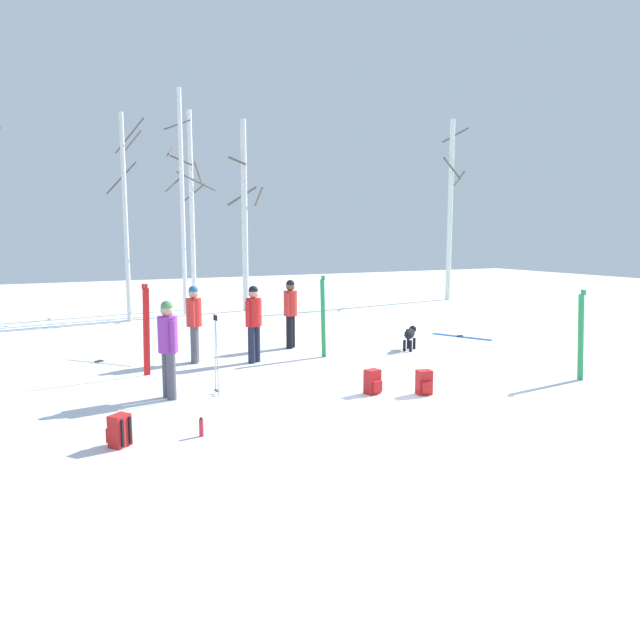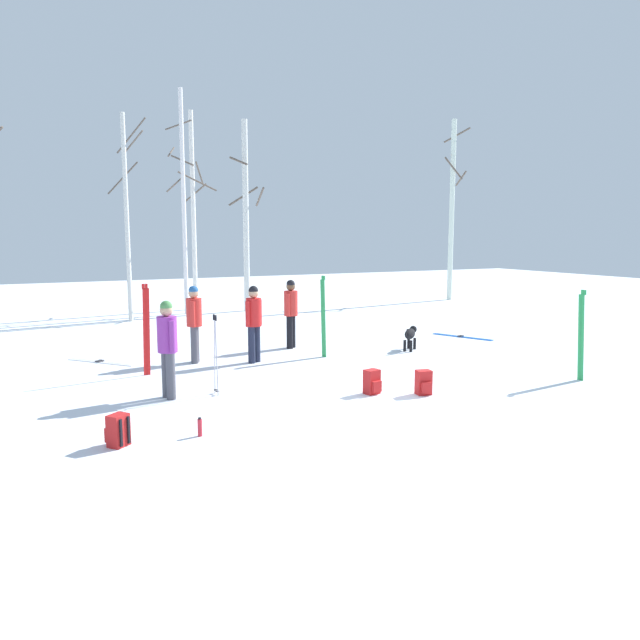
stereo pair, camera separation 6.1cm
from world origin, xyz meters
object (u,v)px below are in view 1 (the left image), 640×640
birch_tree_4 (245,215)px  ski_pair_planted_2 (323,317)px  ski_pair_planted_1 (581,335)px  birch_tree_3 (192,209)px  person_2 (290,309)px  person_1 (194,319)px  ski_pair_lying_1 (101,362)px  water_bottle_0 (201,427)px  birch_tree_5 (450,209)px  birch_tree_1 (126,214)px  birch_tree_2 (182,201)px  person_3 (254,319)px  ski_pair_planted_0 (146,330)px  ski_pair_lying_0 (461,337)px  backpack_1 (373,382)px  dog (410,334)px  backpack_2 (119,431)px  person_0 (168,343)px  backpack_0 (424,383)px  ski_poles_0 (216,352)px

birch_tree_4 → ski_pair_planted_2: bearing=-98.7°
ski_pair_planted_1 → birch_tree_3: size_ratio=0.24×
person_2 → ski_pair_planted_2: size_ratio=0.90×
person_1 → ski_pair_lying_1: (-1.88, 0.94, -0.97)m
water_bottle_0 → birch_tree_5: bearing=41.5°
birch_tree_1 → birch_tree_4: 4.46m
person_1 → birch_tree_2: 9.20m
water_bottle_0 → person_1: bearing=75.6°
person_3 → birch_tree_3: 10.62m
person_2 → person_3: same height
ski_pair_planted_0 → ski_pair_planted_1: (7.50, -4.21, -0.04)m
ski_pair_planted_1 → ski_pair_lying_0: (1.21, 4.98, -0.87)m
backpack_1 → water_bottle_0: size_ratio=1.61×
water_bottle_0 → birch_tree_2: bearing=76.4°
ski_pair_planted_2 → ski_pair_lying_0: (4.68, 0.71, -0.93)m
backpack_1 → birch_tree_2: size_ratio=0.06×
ski_pair_planted_2 → backpack_1: 3.52m
dog → birch_tree_1: bearing=122.6°
ski_pair_lying_0 → backpack_2: backpack_2 is taller
water_bottle_0 → person_0: bearing=88.2°
person_2 → backpack_0: 5.24m
person_2 → dog: bearing=-31.8°
birch_tree_2 → birch_tree_5: size_ratio=1.03×
backpack_2 → birch_tree_4: (6.60, 13.17, 3.30)m
backpack_1 → birch_tree_5: 16.96m
ski_pair_planted_2 → ski_poles_0: bearing=-146.2°
backpack_0 → person_3: bearing=113.7°
backpack_1 → ski_poles_0: bearing=154.4°
dog → ski_pair_planted_1: size_ratio=0.39×
birch_tree_3 → birch_tree_4: size_ratio=1.06×
person_0 → ski_poles_0: (0.81, -0.13, -0.21)m
person_2 → dog: person_2 is taller
person_2 → backpack_1: bearing=-96.1°
dog → person_3: bearing=175.2°
backpack_1 → birch_tree_5: birch_tree_5 is taller
ski_poles_0 → person_0: bearing=171.0°
person_1 → person_2: bearing=14.0°
ski_pair_planted_1 → birch_tree_5: bearing=61.3°
birch_tree_2 → person_0: bearing=-105.8°
birch_tree_3 → backpack_0: bearing=-88.8°
backpack_1 → birch_tree_4: bearing=80.4°
ski_pair_planted_0 → birch_tree_5: birch_tree_5 is taller
backpack_1 → birch_tree_3: bearing=87.9°
person_2 → ski_pair_planted_2: (0.22, -1.35, -0.04)m
ski_poles_0 → birch_tree_2: bearing=78.2°
person_0 → ski_poles_0: person_0 is taller
person_3 → backpack_2: 5.63m
dog → ski_pair_lying_1: bearing=165.2°
ski_pair_planted_0 → ski_pair_planted_2: bearing=0.9°
backpack_1 → birch_tree_4: (2.10, 12.36, 3.30)m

